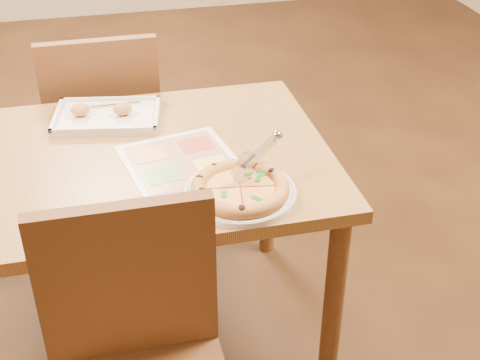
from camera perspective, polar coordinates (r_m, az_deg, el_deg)
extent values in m
plane|color=#341F0E|center=(2.44, -9.21, -12.92)|extent=(7.00, 7.00, 0.00)
cube|color=#9E6E3F|center=(2.01, -10.93, 1.24)|extent=(1.30, 0.85, 0.04)
cylinder|color=brown|center=(2.04, 7.95, -10.70)|extent=(0.06, 0.06, 0.68)
cylinder|color=brown|center=(2.58, 2.42, 0.10)|extent=(0.06, 0.06, 0.68)
cube|color=brown|center=(1.61, -9.56, -8.75)|extent=(0.42, 0.04, 0.45)
cube|color=brown|center=(2.74, -11.42, 4.18)|extent=(0.42, 0.42, 0.04)
cube|color=brown|center=(2.47, -11.70, 6.73)|extent=(0.42, 0.04, 0.45)
cylinder|color=silver|center=(1.80, 0.00, -1.12)|extent=(0.40, 0.40, 0.02)
cylinder|color=#D48848|center=(1.78, 0.03, -0.92)|extent=(0.25, 0.25, 0.01)
cylinder|color=#E2CF7B|center=(1.78, 0.03, -0.69)|extent=(0.22, 0.22, 0.01)
torus|color=#D48848|center=(1.78, 0.03, -0.67)|extent=(0.27, 0.27, 0.04)
cylinder|color=silver|center=(1.78, 0.37, 1.10)|extent=(0.08, 0.05, 0.09)
cube|color=silver|center=(1.80, 1.81, 2.47)|extent=(0.12, 0.08, 0.07)
cube|color=silver|center=(2.22, -11.26, 5.23)|extent=(0.37, 0.28, 0.02)
cube|color=silver|center=(2.21, -11.30, 5.51)|extent=(0.17, 0.02, 0.00)
ellipsoid|color=#CF8C4A|center=(2.22, -13.49, 5.85)|extent=(0.06, 0.05, 0.04)
ellipsoid|color=#CF8C4A|center=(2.20, -10.00, 6.01)|extent=(0.06, 0.05, 0.04)
cube|color=silver|center=(1.91, -4.46, 0.82)|extent=(0.39, 0.49, 0.00)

